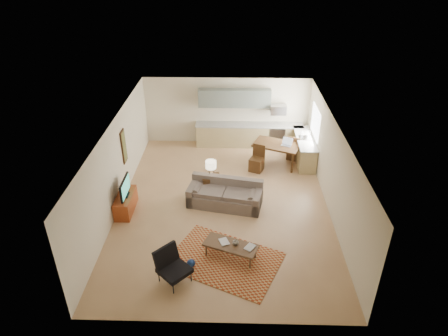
{
  "coord_description": "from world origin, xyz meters",
  "views": [
    {
      "loc": [
        0.29,
        -10.37,
        7.31
      ],
      "look_at": [
        0.0,
        0.3,
        1.15
      ],
      "focal_mm": 32.0,
      "sensor_mm": 36.0,
      "label": 1
    }
  ],
  "objects_px": {
    "sofa": "(225,194)",
    "armchair": "(174,268)",
    "dining_table": "(276,154)",
    "console_table": "(211,185)",
    "tv_credenza": "(126,203)",
    "coffee_table": "(231,251)"
  },
  "relations": [
    {
      "from": "coffee_table",
      "to": "dining_table",
      "type": "height_order",
      "value": "dining_table"
    },
    {
      "from": "tv_credenza",
      "to": "console_table",
      "type": "xyz_separation_m",
      "value": [
        2.58,
        0.96,
        0.07
      ]
    },
    {
      "from": "sofa",
      "to": "console_table",
      "type": "relative_size",
      "value": 3.36
    },
    {
      "from": "coffee_table",
      "to": "dining_table",
      "type": "relative_size",
      "value": 0.85
    },
    {
      "from": "sofa",
      "to": "dining_table",
      "type": "distance_m",
      "value": 3.23
    },
    {
      "from": "dining_table",
      "to": "armchair",
      "type": "bearing_deg",
      "value": -93.9
    },
    {
      "from": "console_table",
      "to": "dining_table",
      "type": "xyz_separation_m",
      "value": [
        2.27,
        2.1,
        0.07
      ]
    },
    {
      "from": "armchair",
      "to": "tv_credenza",
      "type": "height_order",
      "value": "armchair"
    },
    {
      "from": "tv_credenza",
      "to": "console_table",
      "type": "relative_size",
      "value": 1.73
    },
    {
      "from": "coffee_table",
      "to": "tv_credenza",
      "type": "distance_m",
      "value": 3.81
    },
    {
      "from": "coffee_table",
      "to": "dining_table",
      "type": "xyz_separation_m",
      "value": [
        1.61,
        5.04,
        0.21
      ]
    },
    {
      "from": "tv_credenza",
      "to": "dining_table",
      "type": "xyz_separation_m",
      "value": [
        4.85,
        3.05,
        0.14
      ]
    },
    {
      "from": "armchair",
      "to": "tv_credenza",
      "type": "relative_size",
      "value": 0.73
    },
    {
      "from": "armchair",
      "to": "dining_table",
      "type": "relative_size",
      "value": 0.54
    },
    {
      "from": "dining_table",
      "to": "console_table",
      "type": "bearing_deg",
      "value": -114.81
    },
    {
      "from": "console_table",
      "to": "dining_table",
      "type": "height_order",
      "value": "dining_table"
    },
    {
      "from": "armchair",
      "to": "console_table",
      "type": "xyz_separation_m",
      "value": [
        0.68,
        3.84,
        -0.09
      ]
    },
    {
      "from": "coffee_table",
      "to": "armchair",
      "type": "bearing_deg",
      "value": -125.01
    },
    {
      "from": "sofa",
      "to": "console_table",
      "type": "distance_m",
      "value": 0.74
    },
    {
      "from": "sofa",
      "to": "armchair",
      "type": "height_order",
      "value": "armchair"
    },
    {
      "from": "armchair",
      "to": "console_table",
      "type": "relative_size",
      "value": 1.26
    },
    {
      "from": "armchair",
      "to": "coffee_table",
      "type": "bearing_deg",
      "value": -12.84
    }
  ]
}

